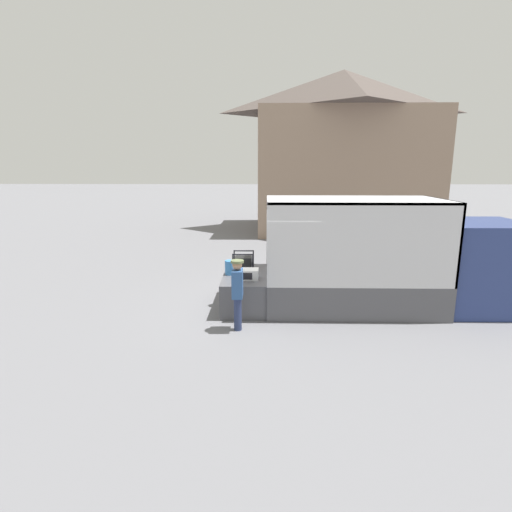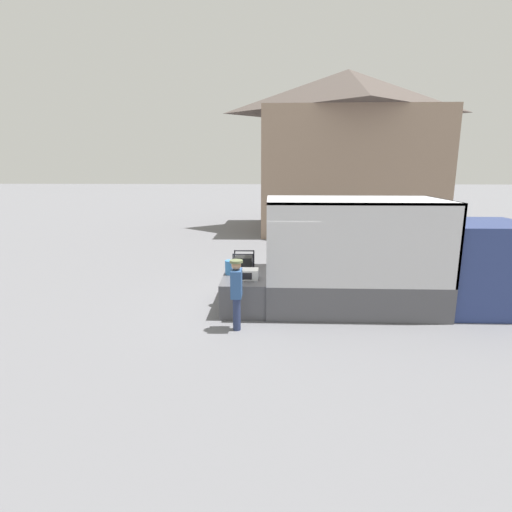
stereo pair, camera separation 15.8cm
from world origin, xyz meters
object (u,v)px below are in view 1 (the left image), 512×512
Objects in this scene: box_truck at (413,272)px; orange_bucket at (230,267)px; microwave at (248,274)px; worker_person at (237,288)px; portable_generator at (244,263)px.

box_truck is 4.91m from orange_bucket.
microwave is 1.45× the size of orange_bucket.
worker_person reaches higher than orange_bucket.
worker_person reaches higher than portable_generator.
portable_generator reaches higher than orange_bucket.
portable_generator is (-4.56, 0.53, 0.12)m from box_truck.
worker_person reaches higher than microwave.
portable_generator is 0.66m from orange_bucket.
orange_bucket is at bearing -179.64° from box_truck.
portable_generator is 2.26m from worker_person.
box_truck is at bearing 20.60° from worker_person.
microwave is 1.27m from worker_person.
microwave is at bearing -173.85° from box_truck.
box_truck is 4.60m from portable_generator.
microwave is 0.95× the size of portable_generator.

